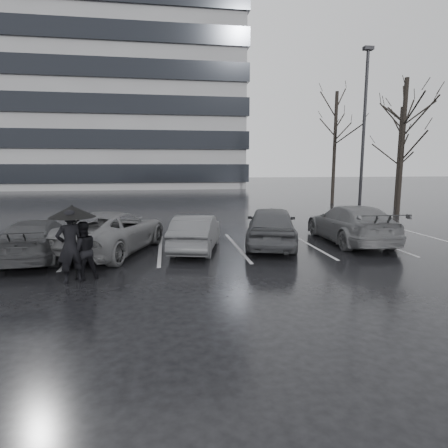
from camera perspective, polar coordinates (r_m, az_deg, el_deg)
ground at (r=11.36m, az=1.32°, el=-6.25°), size 160.00×160.00×0.00m
office_building at (r=63.16m, az=-28.67°, el=18.27°), size 61.00×26.00×29.00m
car_main at (r=13.94m, az=7.23°, el=-0.29°), size 2.89×4.77×1.52m
car_west_a at (r=13.23m, az=-4.30°, el=-1.30°), size 2.19×4.04×1.26m
car_west_b at (r=13.49m, az=-16.74°, el=-1.12°), size 3.92×5.61×1.42m
car_west_c at (r=13.41m, az=-26.43°, el=-2.06°), size 1.98×4.46×1.27m
car_east at (r=15.34m, az=18.73°, el=0.05°), size 2.20×5.10×1.46m
pedestrian_left at (r=10.29m, az=-22.40°, el=-3.17°), size 0.82×0.75×1.88m
pedestrian_right at (r=10.49m, az=-20.71°, el=-3.80°), size 0.92×0.84×1.54m
umbrella at (r=10.34m, az=-22.15°, el=1.77°), size 1.17×1.17×1.99m
lamp_post at (r=19.72m, az=20.39°, el=11.00°), size 0.46×0.46×8.46m
stall_stripes at (r=13.67m, az=-3.83°, el=-3.65°), size 19.72×5.00×0.00m
tree_east at (r=25.05m, az=25.49°, el=10.44°), size 0.26×0.26×8.00m
tree_ne at (r=29.75m, az=25.11°, el=9.13°), size 0.26×0.26×7.00m
tree_north at (r=30.68m, az=16.49°, el=10.97°), size 0.26×0.26×8.50m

